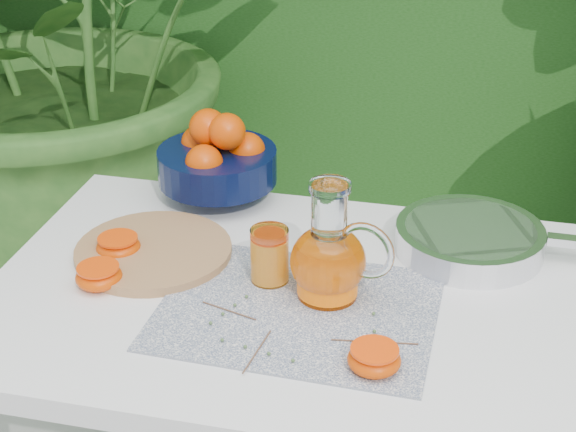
% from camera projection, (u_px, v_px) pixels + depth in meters
% --- Properties ---
extents(potted_plant_left, '(2.38, 2.38, 1.71)m').
position_uv_depth(potted_plant_left, '(64.00, 23.00, 2.53)').
color(potted_plant_left, '#28561D').
rests_on(potted_plant_left, ground).
extents(white_table, '(1.00, 0.70, 0.75)m').
position_uv_depth(white_table, '(285.00, 330.00, 1.52)').
color(white_table, white).
rests_on(white_table, ground).
extents(placemat, '(0.45, 0.36, 0.00)m').
position_uv_depth(placemat, '(297.00, 310.00, 1.42)').
color(placemat, '#0C1E45').
rests_on(placemat, white_table).
extents(cutting_board, '(0.31, 0.31, 0.02)m').
position_uv_depth(cutting_board, '(154.00, 251.00, 1.57)').
color(cutting_board, '#9E7447').
rests_on(cutting_board, white_table).
extents(fruit_bowl, '(0.27, 0.27, 0.19)m').
position_uv_depth(fruit_bowl, '(218.00, 158.00, 1.74)').
color(fruit_bowl, black).
rests_on(fruit_bowl, white_table).
extents(juice_pitcher, '(0.19, 0.15, 0.21)m').
position_uv_depth(juice_pitcher, '(330.00, 258.00, 1.42)').
color(juice_pitcher, white).
rests_on(juice_pitcher, white_table).
extents(juice_tumbler, '(0.07, 0.07, 0.10)m').
position_uv_depth(juice_tumbler, '(270.00, 256.00, 1.48)').
color(juice_tumbler, white).
rests_on(juice_tumbler, white_table).
extents(saute_pan, '(0.47, 0.27, 0.05)m').
position_uv_depth(saute_pan, '(472.00, 238.00, 1.58)').
color(saute_pan, silver).
rests_on(saute_pan, white_table).
extents(orange_halves, '(0.58, 0.31, 0.04)m').
position_uv_depth(orange_halves, '(187.00, 290.00, 1.44)').
color(orange_halves, '#DD3802').
rests_on(orange_halves, white_table).
extents(thyme_sprigs, '(0.35, 0.20, 0.01)m').
position_uv_depth(thyme_sprigs, '(289.00, 334.00, 1.35)').
color(thyme_sprigs, brown).
rests_on(thyme_sprigs, white_table).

